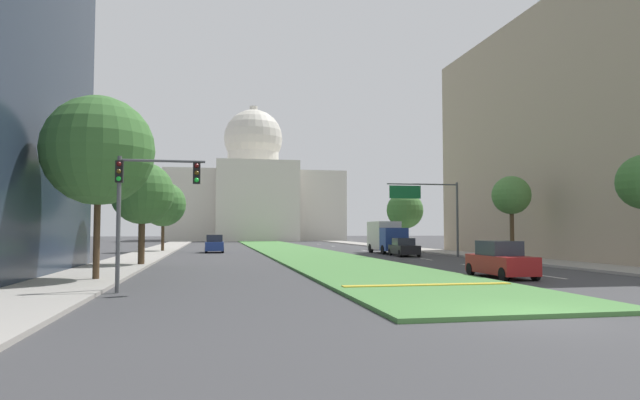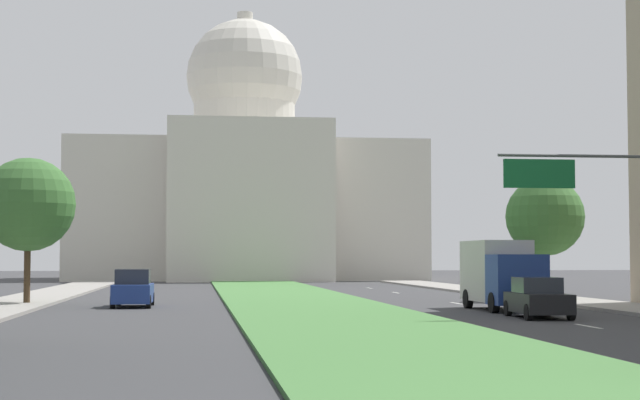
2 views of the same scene
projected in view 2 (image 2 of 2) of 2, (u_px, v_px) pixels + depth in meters
name	position (u px, v px, depth m)	size (l,w,h in m)	color
ground_plane	(287.00, 298.00, 61.85)	(260.00, 260.00, 0.00)	#3D3D3F
grass_median	(296.00, 300.00, 56.40)	(7.88, 99.10, 0.14)	#4C8442
lane_dashes_right	(492.00, 309.00, 48.06)	(0.16, 64.96, 0.01)	silver
sidewalk_left	(2.00, 307.00, 49.19)	(4.00, 99.10, 0.15)	#9E9991
sidewalk_right	(591.00, 303.00, 52.69)	(4.00, 99.10, 0.15)	#9E9991
capitol_building	(245.00, 191.00, 116.12)	(37.59, 28.45, 30.40)	beige
overhead_guide_sign	(598.00, 198.00, 39.51)	(6.49, 0.20, 6.50)	#515456
street_tree_left_far	(28.00, 205.00, 52.18)	(4.75, 4.75, 7.47)	#4C3823
street_tree_right_far	(545.00, 217.00, 57.90)	(4.40, 4.40, 6.91)	#4C3823
sedan_midblock	(538.00, 299.00, 41.25)	(2.09, 4.20, 1.63)	black
sedan_distant	(133.00, 289.00, 50.50)	(1.92, 4.39, 1.85)	navy
box_truck_delivery	(501.00, 274.00, 47.46)	(2.40, 6.40, 3.20)	navy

